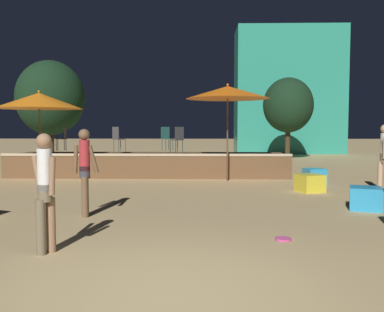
# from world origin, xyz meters

# --- Properties ---
(ground_plane) EXTENTS (120.00, 120.00, 0.00)m
(ground_plane) POSITION_xyz_m (0.00, 0.00, 0.00)
(ground_plane) COLOR tan
(wooden_deck) EXTENTS (9.83, 2.44, 0.86)m
(wooden_deck) POSITION_xyz_m (-1.65, 11.14, 0.39)
(wooden_deck) COLOR brown
(wooden_deck) RESTS_ON ground
(patio_umbrella_0) EXTENTS (2.71, 2.71, 3.15)m
(patio_umbrella_0) POSITION_xyz_m (1.09, 9.56, 2.86)
(patio_umbrella_0) COLOR brown
(patio_umbrella_0) RESTS_ON ground
(patio_umbrella_1) EXTENTS (2.84, 2.84, 2.97)m
(patio_umbrella_1) POSITION_xyz_m (-5.17, 9.83, 2.63)
(patio_umbrella_1) COLOR brown
(patio_umbrella_1) RESTS_ON ground
(cube_seat_0) EXTENTS (0.68, 0.68, 0.49)m
(cube_seat_0) POSITION_xyz_m (3.71, 8.76, 0.24)
(cube_seat_0) COLOR #2D9EDB
(cube_seat_0) RESTS_ON ground
(cube_seat_2) EXTENTS (0.80, 0.80, 0.48)m
(cube_seat_2) POSITION_xyz_m (3.75, 4.74, 0.24)
(cube_seat_2) COLOR #2D9EDB
(cube_seat_2) RESTS_ON ground
(cube_seat_4) EXTENTS (0.80, 0.80, 0.47)m
(cube_seat_4) POSITION_xyz_m (3.19, 7.24, 0.24)
(cube_seat_4) COLOR yellow
(cube_seat_4) RESTS_ON ground
(person_0) EXTENTS (0.29, 0.53, 1.82)m
(person_0) POSITION_xyz_m (5.15, 7.20, 1.01)
(person_0) COLOR tan
(person_0) RESTS_ON ground
(person_1) EXTENTS (0.50, 0.29, 1.72)m
(person_1) POSITION_xyz_m (-2.01, 3.90, 0.93)
(person_1) COLOR brown
(person_1) RESTS_ON ground
(person_3) EXTENTS (0.45, 0.34, 1.67)m
(person_3) POSITION_xyz_m (-1.87, 1.44, 0.89)
(person_3) COLOR #72664C
(person_3) RESTS_ON ground
(bistro_chair_0) EXTENTS (0.47, 0.47, 0.90)m
(bistro_chair_0) POSITION_xyz_m (-5.00, 11.70, 1.40)
(bistro_chair_0) COLOR #47474C
(bistro_chair_0) RESTS_ON wooden_deck
(bistro_chair_1) EXTENTS (0.47, 0.47, 0.90)m
(bistro_chair_1) POSITION_xyz_m (-1.11, 11.94, 1.40)
(bistro_chair_1) COLOR #1E4C47
(bistro_chair_1) RESTS_ON wooden_deck
(bistro_chair_2) EXTENTS (0.48, 0.48, 0.90)m
(bistro_chair_2) POSITION_xyz_m (-2.81, 11.06, 1.40)
(bistro_chair_2) COLOR #47474C
(bistro_chair_2) RESTS_ON wooden_deck
(bistro_chair_3) EXTENTS (0.48, 0.48, 0.90)m
(bistro_chair_3) POSITION_xyz_m (-0.57, 10.39, 1.40)
(bistro_chair_3) COLOR #2D3338
(bistro_chair_3) RESTS_ON wooden_deck
(frisbee_disc) EXTENTS (0.26, 0.26, 0.03)m
(frisbee_disc) POSITION_xyz_m (1.55, 2.23, 0.02)
(frisbee_disc) COLOR #E54C99
(frisbee_disc) RESTS_ON ground
(background_tree_0) EXTENTS (3.47, 3.47, 5.16)m
(background_tree_0) POSITION_xyz_m (-7.57, 17.58, 3.25)
(background_tree_0) COLOR #3D2B1C
(background_tree_0) RESTS_ON ground
(background_tree_1) EXTENTS (2.68, 2.68, 4.41)m
(background_tree_1) POSITION_xyz_m (4.86, 18.89, 2.92)
(background_tree_1) COLOR #3D2B1C
(background_tree_1) RESTS_ON ground
(distant_building) EXTENTS (7.07, 3.43, 8.33)m
(distant_building) POSITION_xyz_m (6.04, 25.04, 4.16)
(distant_building) COLOR teal
(distant_building) RESTS_ON ground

